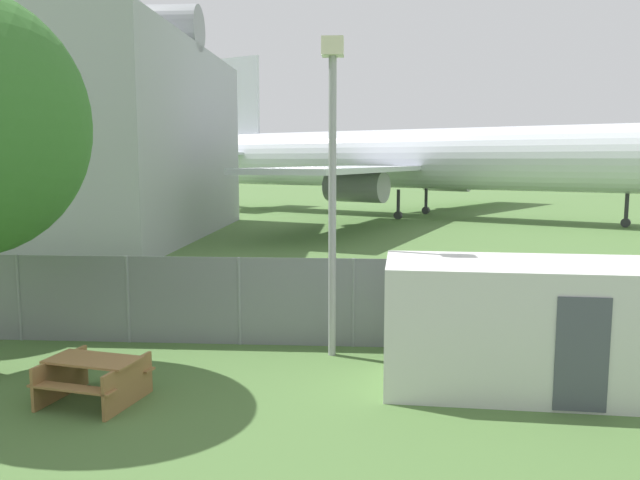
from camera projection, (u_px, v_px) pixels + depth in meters
hangar_building at (11, 140)px, 33.79m from camera, size 21.07×19.36×12.12m
perimeter_fence at (353, 303)px, 13.74m from camera, size 56.07×0.07×1.99m
airplane at (432, 159)px, 44.60m from camera, size 43.84×36.18×12.75m
portable_cabin at (522, 325)px, 11.25m from camera, size 5.04×2.60×2.31m
picnic_bench_near_cabin at (94, 375)px, 10.65m from camera, size 1.81×1.70×0.76m
light_mast at (332, 161)px, 12.76m from camera, size 0.44×0.44×6.55m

